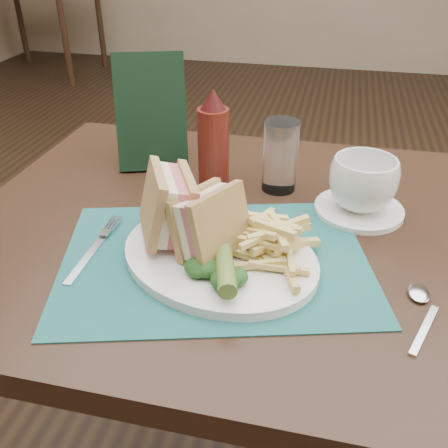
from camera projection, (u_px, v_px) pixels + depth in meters
name	position (u px, v px, depth m)	size (l,w,h in m)	color
floor	(263.00, 338.00, 1.64)	(7.00, 7.00, 0.00)	black
wall_back	(324.00, 68.00, 4.53)	(6.00, 6.00, 0.00)	tan
table_main	(232.00, 377.00, 1.03)	(0.90, 0.75, 0.75)	black
table_bg_left	(41.00, 28.00, 4.18)	(0.90, 0.75, 0.75)	black
placemat	(215.00, 260.00, 0.73)	(0.45, 0.32, 0.00)	#1C5B58
plate	(219.00, 256.00, 0.73)	(0.30, 0.24, 0.01)	white
sandwich_half_a	(153.00, 206.00, 0.72)	(0.06, 0.11, 0.10)	tan
sandwich_half_b	(199.00, 217.00, 0.71)	(0.06, 0.10, 0.09)	tan
kale_garnish	(213.00, 271.00, 0.66)	(0.11, 0.08, 0.03)	#163915
pickle_spear	(225.00, 264.00, 0.66)	(0.02, 0.02, 0.12)	#52722B
fries_pile	(272.00, 232.00, 0.71)	(0.18, 0.20, 0.06)	#E4CA72
fork	(94.00, 246.00, 0.75)	(0.03, 0.17, 0.01)	silver
spoon	(423.00, 314.00, 0.63)	(0.03, 0.15, 0.01)	silver
saucer	(359.00, 210.00, 0.85)	(0.15, 0.15, 0.01)	white
coffee_cup	(363.00, 184.00, 0.83)	(0.11, 0.11, 0.09)	white
drinking_glass	(280.00, 156.00, 0.89)	(0.06, 0.06, 0.13)	white
ketchup_bottle	(213.00, 140.00, 0.88)	(0.06, 0.06, 0.19)	#52150E
check_presenter	(151.00, 113.00, 0.96)	(0.14, 0.01, 0.22)	black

